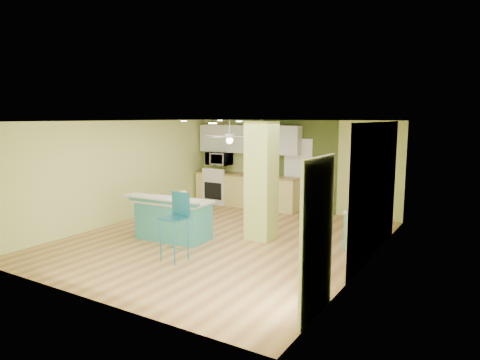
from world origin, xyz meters
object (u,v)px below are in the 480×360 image
Objects in this scene: peninsula at (173,219)px; side_counter at (365,227)px; fruit_bowl at (262,174)px; canister at (184,195)px; bar_stool at (177,215)px.

side_counter is (3.63, 1.61, -0.04)m from peninsula.
peninsula is at bearing -92.17° from fruit_bowl.
canister is at bearing -90.34° from fruit_bowl.
bar_stool is 3.77m from side_counter.
side_counter is at bearing 21.62° from canister.
bar_stool reaches higher than side_counter.
fruit_bowl is (-3.49, 2.10, 0.57)m from side_counter.
peninsula is 0.54m from canister.
bar_stool is at bearing -56.15° from canister.
bar_stool is at bearing -80.49° from fruit_bowl.
canister reaches higher than fruit_bowl.
canister is (-0.81, 1.20, 0.10)m from bar_stool.
side_counter is at bearing 48.66° from bar_stool.
peninsula is 1.47× the size of side_counter.
bar_stool is 6.89× the size of canister.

